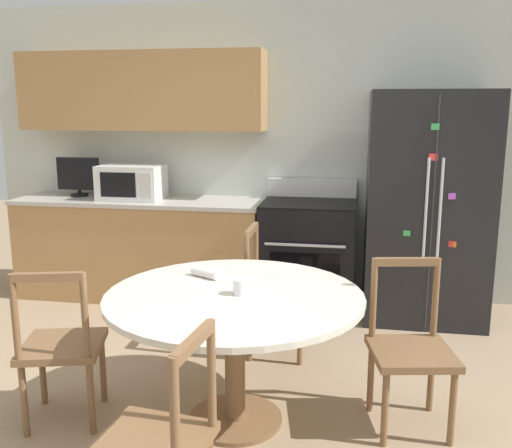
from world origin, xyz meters
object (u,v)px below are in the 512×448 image
Objects in this scene: dining_chair_near at (158,445)px; dining_chair_far at (274,293)px; oven_range at (308,254)px; countertop_tv at (78,175)px; candle_glass at (241,288)px; dining_chair_right at (410,350)px; refrigerator at (426,207)px; dining_chair_left at (61,347)px; microwave at (132,182)px.

dining_chair_near and dining_chair_far have the same top height.
dining_chair_near is (-0.34, -2.86, -0.03)m from oven_range.
countertop_tv is 2.34m from dining_chair_far.
oven_range is 2.75× the size of countertop_tv.
dining_chair_right is at bearing 8.62° from candle_glass.
dining_chair_right is (-0.25, -1.73, -0.48)m from refrigerator.
dining_chair_far is (0.19, 1.87, 0.00)m from dining_chair_near.
countertop_tv is 2.47m from dining_chair_left.
dining_chair_far reaches higher than candle_glass.
candle_glass is at bearing -95.86° from oven_range.
oven_range is 1.97× the size of microwave.
refrigerator reaches higher than dining_chair_right.
dining_chair_left is at bearing -119.11° from oven_range.
dining_chair_left is at bearing -42.32° from dining_chair_far.
dining_chair_left is (-1.16, -2.08, -0.03)m from oven_range.
microwave is (-1.57, 0.01, 0.58)m from oven_range.
refrigerator is at bearing -2.82° from countertop_tv.
dining_chair_far is at bearing 32.75° from dining_chair_left.
refrigerator is at bearing 130.38° from dining_chair_far.
oven_range is 1.20× the size of dining_chair_far.
dining_chair_left is 1.49m from dining_chair_far.
candle_glass is at bearing -54.67° from microwave.
dining_chair_near and dining_chair_right have the same top height.
dining_chair_right is at bearing -5.81° from dining_chair_left.
countertop_tv is (-3.07, 0.15, 0.17)m from refrigerator.
refrigerator is at bearing 29.16° from dining_chair_left.
oven_range is 1.20× the size of dining_chair_right.
refrigerator is 1.82m from dining_chair_right.
dining_chair_right is at bearing -98.25° from refrigerator.
microwave reaches higher than oven_range.
dining_chair_right and dining_chair_left have the same top height.
microwave is 1.84m from dining_chair_far.
microwave reaches higher than dining_chair_near.
refrigerator reaches higher than microwave.
countertop_tv reaches higher than oven_range.
refrigerator is 2.53m from microwave.
dining_chair_far is (1.97, -1.08, -0.66)m from countertop_tv.
dining_chair_near is at bearing -114.70° from refrigerator.
oven_range is 2.21m from countertop_tv.
refrigerator reaches higher than dining_chair_near.
dining_chair_far is (1.42, -1.00, -0.62)m from microwave.
dining_chair_near is at bearing -96.77° from oven_range.
refrigerator is 2.03× the size of dining_chair_near.
microwave is at bearing 30.16° from dining_chair_near.
oven_range reaches higher than dining_chair_right.
candle_glass is (0.14, 0.93, 0.34)m from dining_chair_near.
dining_chair_far is at bearing 1.22° from dining_chair_near.
dining_chair_left is at bearing -170.92° from candle_glass.
refrigerator is at bearing -1.62° from microwave.
dining_chair_far is at bearing -28.77° from countertop_tv.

